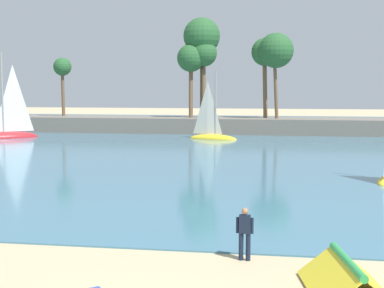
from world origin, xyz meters
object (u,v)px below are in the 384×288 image
folded_kite (347,271)px  sailboat_mid_bay (8,130)px  person_at_waterline (245,232)px  sailboat_far_left (212,133)px

folded_kite → sailboat_mid_bay: size_ratio=0.36×
folded_kite → person_at_waterline: bearing=139.4°
sailboat_mid_bay → sailboat_far_left: (21.16, 2.10, -0.19)m
person_at_waterline → folded_kite: bearing=-40.6°
sailboat_far_left → sailboat_mid_bay: bearing=-174.3°
sailboat_mid_bay → sailboat_far_left: size_ratio=1.28×
folded_kite → sailboat_mid_bay: (-30.34, 40.95, 0.31)m
person_at_waterline → sailboat_far_left: size_ratio=0.23×
person_at_waterline → sailboat_mid_bay: size_ratio=0.18×
sailboat_mid_bay → folded_kite: bearing=-53.5°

